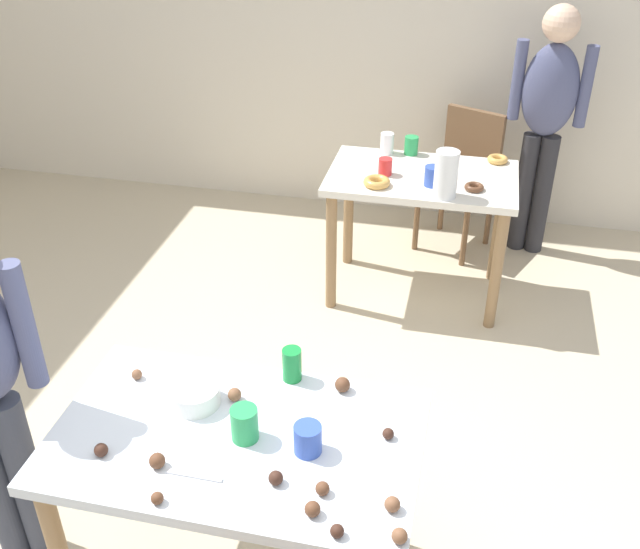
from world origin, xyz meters
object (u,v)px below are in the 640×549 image
Objects in this scene: dining_table_near at (238,461)px; pitcher_far at (446,174)px; chair_far_table at (463,172)px; person_adult_far at (547,112)px; soda_can at (292,365)px; dining_table_far at (421,196)px; mixing_bowl at (195,395)px.

pitcher_far reaches higher than dining_table_near.
chair_far_table is 0.61m from person_adult_far.
soda_can is (0.10, 0.30, 0.17)m from dining_table_near.
dining_table_near is at bearing -99.82° from dining_table_far.
pitcher_far is (0.39, 1.55, 0.06)m from soda_can.
chair_far_table is at bearing 79.32° from soda_can.
dining_table_far is 0.71m from chair_far_table.
soda_can is at bearing -104.21° from pitcher_far.
chair_far_table is 2.77m from mixing_bowl.
soda_can is (0.28, 0.19, 0.03)m from mixing_bowl.
dining_table_near is 9.48× the size of soda_can.
soda_can reaches higher than mixing_bowl.
person_adult_far is at bearing 70.05° from dining_table_near.
pitcher_far is (0.50, 1.86, 0.23)m from dining_table_near.
mixing_bowl is 0.68× the size of pitcher_far.
soda_can is 1.60m from pitcher_far.
dining_table_far is 1.82m from soda_can.
pitcher_far reaches higher than dining_table_far.
dining_table_far is 0.37m from pitcher_far.
dining_table_near is 2.83m from chair_far_table.
pitcher_far is (0.67, 1.75, 0.09)m from mixing_bowl.
dining_table_near is 1.94m from pitcher_far.
chair_far_table is at bearing 85.56° from pitcher_far.
dining_table_far is at bearing -133.55° from person_adult_far.
mixing_bowl reaches higher than dining_table_near.
dining_table_far is 0.66× the size of person_adult_far.
person_adult_far is at bearing 66.04° from mixing_bowl.
chair_far_table is at bearing 72.89° from dining_table_far.
person_adult_far is at bearing 1.82° from chair_far_table.
soda_can is (-0.26, -1.80, 0.19)m from dining_table_far.
dining_table_far is at bearing -107.11° from chair_far_table.
mixing_bowl is at bearing -105.18° from dining_table_far.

